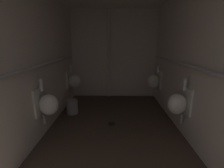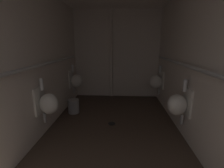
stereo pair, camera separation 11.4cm
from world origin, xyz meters
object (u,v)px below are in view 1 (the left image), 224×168
Objects in this scene: urinal_left_mid at (48,104)px; waste_bin at (72,107)px; urinal_left_far at (74,81)px; floor_drain at (112,124)px; standpipe_back_wall at (109,55)px; urinal_right_mid at (178,103)px; urinal_right_far at (154,81)px.

waste_bin is at bearing 82.88° from urinal_left_mid.
urinal_left_far is 5.39× the size of floor_drain.
urinal_left_far reaches higher than waste_bin.
standpipe_back_wall reaches higher than floor_drain.
urinal_left_far is at bearing 143.09° from urinal_right_mid.
urinal_left_far is 1.00× the size of urinal_right_far.
floor_drain is (-1.09, 0.41, -0.59)m from urinal_right_mid.
urinal_right_mid is at bearing 1.82° from urinal_left_mid.
urinal_left_mid is 1.64m from urinal_left_far.
urinal_left_far is at bearing 99.74° from waste_bin.
urinal_right_far is 5.39× the size of floor_drain.
standpipe_back_wall is at bearing 93.96° from floor_drain.
urinal_left_mid is at bearing -178.18° from urinal_right_mid.
standpipe_back_wall is 1.77m from waste_bin.
standpipe_back_wall reaches higher than urinal_right_far.
urinal_right_mid is at bearing -20.71° from floor_drain.
standpipe_back_wall is (-1.20, 0.47, 0.63)m from urinal_right_far.
urinal_left_far and urinal_right_mid have the same top height.
waste_bin is at bearing 152.07° from floor_drain.
waste_bin is (-1.98, 0.88, -0.44)m from urinal_right_mid.
urinal_left_mid is 2.68m from urinal_right_far.
urinal_left_mid and urinal_right_far have the same top height.
urinal_right_far is 1.43m from standpipe_back_wall.
urinal_left_mid is 1.26m from floor_drain.
urinal_right_far reaches higher than floor_drain.
floor_drain is (0.11, -1.65, -1.22)m from standpipe_back_wall.
standpipe_back_wall is 17.08× the size of floor_drain.
floor_drain is at bearing -49.04° from urinal_left_far.
urinal_left_mid reaches higher than waste_bin.
urinal_left_far is at bearing -179.40° from urinal_right_far.
urinal_left_far is at bearing 130.96° from floor_drain.
floor_drain is 0.45× the size of waste_bin.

